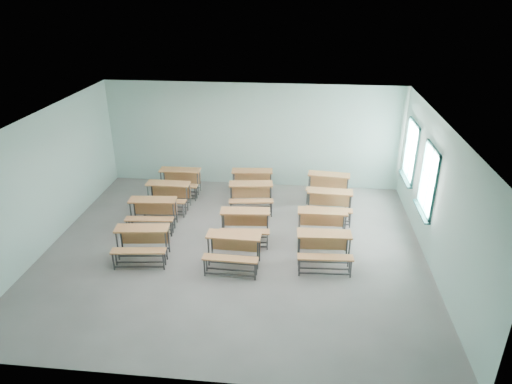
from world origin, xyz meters
TOP-DOWN VIEW (x-y plane):
  - room at (0.08, 0.03)m, footprint 9.04×8.04m
  - desk_unit_r0c0 at (-2.05, -0.60)m, footprint 1.30×0.95m
  - desk_unit_r0c1 at (0.09, -0.69)m, footprint 1.24×0.85m
  - desk_unit_r0c2 at (2.10, -0.42)m, footprint 1.26×0.88m
  - desk_unit_r1c0 at (-2.27, 0.88)m, footprint 1.27×0.91m
  - desk_unit_r1c1 at (0.20, 0.51)m, footprint 1.27×0.91m
  - desk_unit_r1c2 at (2.09, 0.71)m, footprint 1.23×0.83m
  - desk_unit_r2c0 at (-2.17, 1.96)m, footprint 1.22×0.82m
  - desk_unit_r2c1 at (0.15, 2.18)m, footprint 1.31×0.96m
  - desk_unit_r2c2 at (2.31, 1.89)m, footprint 1.25×0.87m
  - desk_unit_r3c0 at (-2.10, 2.99)m, footprint 1.23×0.84m
  - desk_unit_r3c1 at (0.07, 3.14)m, footprint 1.28×0.91m
  - desk_unit_r3c2 at (2.33, 3.09)m, footprint 1.29×0.93m

SIDE VIEW (x-z plane):
  - desk_unit_r0c0 at x=-2.05m, z-range 0.13..0.89m
  - desk_unit_r0c1 at x=0.09m, z-range 0.13..0.89m
  - desk_unit_r0c2 at x=2.10m, z-range 0.13..0.89m
  - desk_unit_r1c0 at x=-2.27m, z-range 0.13..0.89m
  - desk_unit_r1c1 at x=0.20m, z-range 0.13..0.89m
  - desk_unit_r1c2 at x=2.09m, z-range 0.13..0.89m
  - desk_unit_r2c0 at x=-2.17m, z-range 0.13..0.89m
  - desk_unit_r2c1 at x=0.15m, z-range 0.13..0.89m
  - desk_unit_r2c2 at x=2.31m, z-range 0.13..0.89m
  - desk_unit_r3c0 at x=-2.10m, z-range 0.13..0.89m
  - desk_unit_r3c1 at x=0.07m, z-range 0.13..0.89m
  - desk_unit_r3c2 at x=2.33m, z-range 0.13..0.89m
  - room at x=0.08m, z-range -0.02..3.22m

